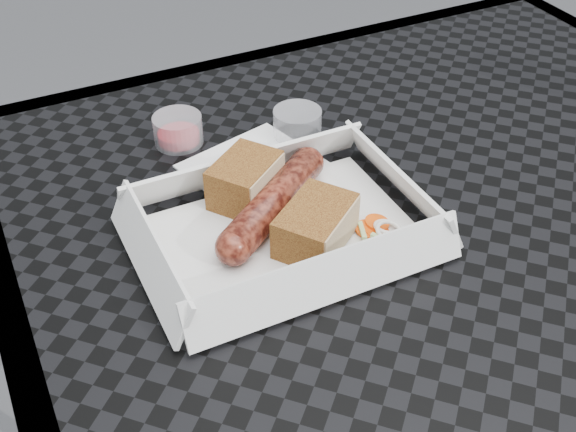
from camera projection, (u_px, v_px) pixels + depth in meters
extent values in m
cube|color=black|center=(472.00, 232.00, 0.64)|extent=(0.80, 0.80, 0.01)
cube|color=black|center=(283.00, 60.00, 0.92)|extent=(0.80, 0.03, 0.03)
cube|color=black|center=(31.00, 395.00, 0.52)|extent=(0.03, 0.80, 0.03)
cylinder|color=black|center=(69.00, 361.00, 1.00)|extent=(0.03, 0.03, 0.73)
cylinder|color=black|center=(476.00, 220.00, 1.24)|extent=(0.03, 0.03, 0.73)
cube|color=white|center=(283.00, 234.00, 0.63)|extent=(0.22, 0.15, 0.00)
cylinder|color=maroon|center=(273.00, 202.00, 0.63)|extent=(0.13, 0.10, 0.03)
sphere|color=maroon|center=(308.00, 163.00, 0.68)|extent=(0.03, 0.03, 0.03)
sphere|color=maroon|center=(233.00, 248.00, 0.59)|extent=(0.03, 0.03, 0.03)
cube|color=brown|center=(245.00, 180.00, 0.65)|extent=(0.08, 0.08, 0.04)
cube|color=brown|center=(315.00, 226.00, 0.60)|extent=(0.09, 0.08, 0.04)
cylinder|color=#EB4E0A|center=(371.00, 235.00, 0.62)|extent=(0.02, 0.02, 0.00)
torus|color=white|center=(383.00, 236.00, 0.62)|extent=(0.02, 0.02, 0.00)
cube|color=#B2D17F|center=(381.00, 230.00, 0.63)|extent=(0.02, 0.02, 0.00)
cube|color=white|center=(259.00, 170.00, 0.70)|extent=(0.15, 0.15, 0.00)
cylinder|color=maroon|center=(178.00, 130.00, 0.73)|extent=(0.05, 0.05, 0.03)
cylinder|color=silver|center=(297.00, 124.00, 0.74)|extent=(0.05, 0.05, 0.03)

